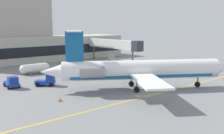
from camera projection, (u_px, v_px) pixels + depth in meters
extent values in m
cube|color=slate|center=(146.00, 94.00, 38.54)|extent=(120.00, 120.00, 0.10)
cube|color=yellow|center=(150.00, 95.00, 37.89)|extent=(108.00, 0.24, 0.01)
cube|color=red|center=(146.00, 72.00, 57.19)|extent=(0.30, 8.00, 0.01)
cube|color=#B7B2A8|center=(20.00, 50.00, 72.13)|extent=(64.87, 13.04, 6.92)
cube|color=black|center=(29.00, 52.00, 67.18)|extent=(62.28, 0.12, 2.63)
cube|color=silver|center=(111.00, 44.00, 72.15)|extent=(1.40, 19.31, 2.40)
cube|color=#2D333D|center=(137.00, 46.00, 64.13)|extent=(2.40, 2.00, 2.64)
cylinder|color=#4C4C51|center=(94.00, 52.00, 78.85)|extent=(0.44, 0.44, 3.87)
cylinder|color=#4C4C51|center=(132.00, 58.00, 65.93)|extent=(0.44, 0.44, 3.87)
cylinder|color=white|center=(142.00, 70.00, 41.11)|extent=(23.15, 15.91, 3.06)
cube|color=#145999|center=(142.00, 75.00, 41.25)|extent=(20.83, 14.31, 0.55)
cone|color=white|center=(221.00, 68.00, 42.99)|extent=(4.44, 4.32, 3.00)
cone|color=white|center=(53.00, 72.00, 39.20)|extent=(4.75, 4.31, 2.60)
cube|color=white|center=(130.00, 66.00, 47.39)|extent=(8.12, 10.16, 0.28)
cube|color=white|center=(149.00, 81.00, 34.83)|extent=(8.12, 10.16, 0.28)
cylinder|color=gray|center=(90.00, 67.00, 42.33)|extent=(4.01, 3.36, 1.68)
cylinder|color=gray|center=(92.00, 72.00, 37.61)|extent=(4.01, 3.36, 1.68)
cube|color=#145999|center=(74.00, 46.00, 39.04)|extent=(2.47, 1.65, 4.61)
cube|color=white|center=(74.00, 31.00, 38.67)|extent=(4.40, 5.29, 0.20)
cylinder|color=#3F3F44|center=(198.00, 80.00, 42.74)|extent=(0.20, 0.20, 1.23)
cylinder|color=black|center=(197.00, 84.00, 42.88)|extent=(0.95, 0.77, 0.90)
cylinder|color=#3F3F44|center=(131.00, 79.00, 43.20)|extent=(0.20, 0.20, 1.23)
cylinder|color=black|center=(131.00, 84.00, 43.33)|extent=(0.95, 0.77, 0.90)
cylinder|color=#3F3F44|center=(137.00, 84.00, 39.31)|extent=(0.20, 0.20, 1.23)
cylinder|color=black|center=(137.00, 90.00, 39.44)|extent=(0.95, 0.77, 0.90)
cube|color=#19389E|center=(11.00, 84.00, 42.75)|extent=(1.92, 3.77, 0.53)
cube|color=navy|center=(13.00, 80.00, 41.80)|extent=(1.59, 1.57, 1.04)
cylinder|color=black|center=(19.00, 86.00, 42.23)|extent=(0.33, 0.72, 0.70)
cylinder|color=black|center=(8.00, 87.00, 41.29)|extent=(0.33, 0.72, 0.70)
cylinder|color=black|center=(15.00, 83.00, 44.29)|extent=(0.33, 0.72, 0.70)
cylinder|color=black|center=(5.00, 84.00, 43.35)|extent=(0.33, 0.72, 0.70)
cube|color=#19389E|center=(45.00, 82.00, 43.74)|extent=(3.46, 3.19, 0.59)
cube|color=navy|center=(50.00, 77.00, 43.62)|extent=(1.85, 1.85, 1.07)
cylinder|color=black|center=(53.00, 83.00, 44.54)|extent=(0.72, 0.66, 0.70)
cylinder|color=black|center=(51.00, 85.00, 43.08)|extent=(0.72, 0.66, 0.70)
cylinder|color=black|center=(40.00, 83.00, 44.51)|extent=(0.72, 0.66, 0.70)
cylinder|color=black|center=(37.00, 85.00, 43.05)|extent=(0.72, 0.66, 0.70)
cube|color=silver|center=(115.00, 60.00, 72.08)|extent=(3.38, 3.76, 0.61)
cube|color=#B8B1A9|center=(111.00, 57.00, 72.17)|extent=(2.00, 1.99, 1.11)
cylinder|color=black|center=(110.00, 61.00, 71.64)|extent=(0.64, 0.73, 0.70)
cylinder|color=black|center=(111.00, 60.00, 73.19)|extent=(0.64, 0.73, 0.70)
cylinder|color=black|center=(118.00, 61.00, 71.07)|extent=(0.64, 0.73, 0.70)
cylinder|color=black|center=(120.00, 60.00, 72.62)|extent=(0.64, 0.73, 0.70)
cylinder|color=white|center=(35.00, 68.00, 54.28)|extent=(4.70, 2.15, 1.86)
sphere|color=white|center=(45.00, 67.00, 55.61)|extent=(1.83, 1.83, 1.83)
sphere|color=white|center=(24.00, 69.00, 52.95)|extent=(1.83, 1.83, 1.83)
cube|color=#59595B|center=(29.00, 74.00, 53.59)|extent=(0.60, 1.68, 0.35)
cube|color=#59595B|center=(41.00, 72.00, 55.33)|extent=(0.60, 1.68, 0.35)
cone|color=orange|center=(60.00, 99.00, 34.97)|extent=(0.36, 0.36, 0.55)
cube|color=black|center=(60.00, 101.00, 35.01)|extent=(0.47, 0.47, 0.04)
cone|color=orange|center=(163.00, 74.00, 52.93)|extent=(0.36, 0.36, 0.55)
cube|color=black|center=(163.00, 75.00, 52.97)|extent=(0.47, 0.47, 0.04)
cone|color=orange|center=(142.00, 75.00, 52.07)|extent=(0.36, 0.36, 0.55)
cube|color=black|center=(142.00, 76.00, 52.11)|extent=(0.47, 0.47, 0.04)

